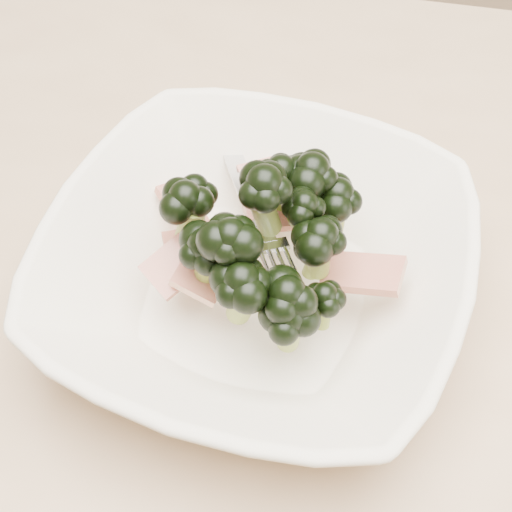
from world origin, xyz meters
name	(u,v)px	position (x,y,z in m)	size (l,w,h in m)	color
dining_table	(317,361)	(0.00, 0.00, 0.65)	(1.20, 0.80, 0.75)	tan
broccoli_dish	(258,262)	(-0.05, -0.01, 0.79)	(0.33, 0.33, 0.13)	silver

